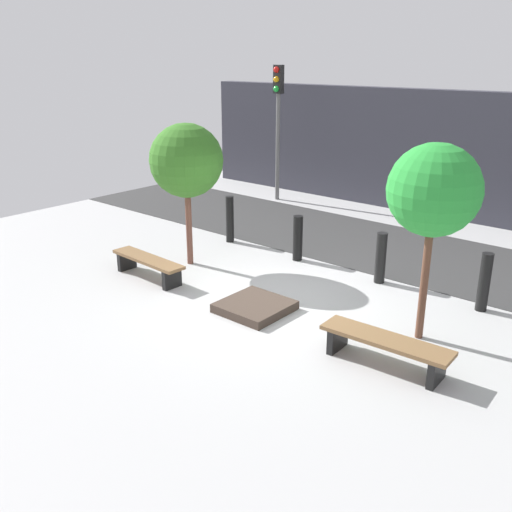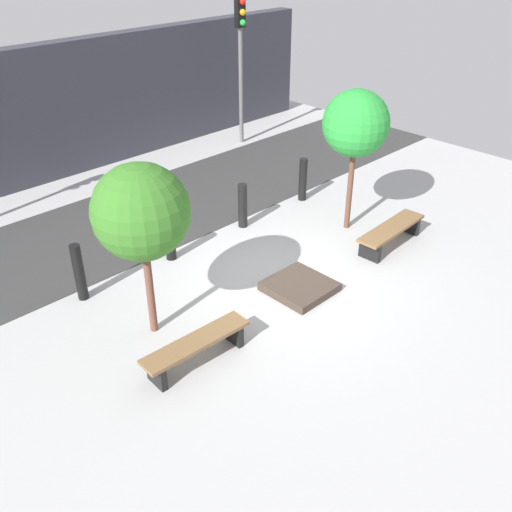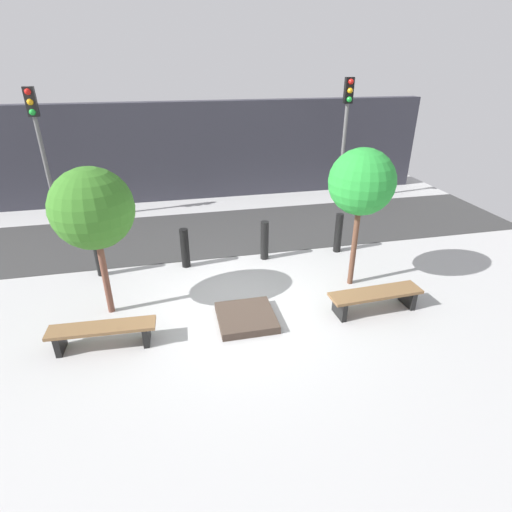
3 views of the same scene
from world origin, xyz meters
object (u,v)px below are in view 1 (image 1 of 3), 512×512
object	(u,v)px
bench_right	(385,345)
bollard_far_left	(230,219)
bench_left	(148,263)
tree_behind_left_bench	(186,161)
tree_behind_right_bench	(434,191)
bollard_left	(298,238)
traffic_light_west	(278,109)
bollard_center	(381,258)
planter_bed	(255,307)
bollard_right	(484,282)

from	to	relation	value
bench_right	bollard_far_left	xyz separation A→B (m)	(-5.49, 2.74, 0.23)
bench_left	tree_behind_left_bench	bearing A→B (deg)	92.61
tree_behind_right_bench	bollard_left	world-z (taller)	tree_behind_right_bench
tree_behind_right_bench	traffic_light_west	bearing A→B (deg)	142.37
tree_behind_right_bench	bollard_center	distance (m)	2.91
bollard_left	bench_right	bearing A→B (deg)	-37.72
tree_behind_left_bench	tree_behind_right_bench	world-z (taller)	tree_behind_right_bench
bollard_center	traffic_light_west	xyz separation A→B (m)	(-5.65, 3.95, 2.17)
bench_right	tree_behind_right_bench	xyz separation A→B (m)	(0.00, 1.11, 2.00)
bench_right	bollard_center	distance (m)	3.17
bench_left	planter_bed	distance (m)	2.58
bench_left	tree_behind_left_bench	world-z (taller)	tree_behind_left_bench
traffic_light_west	planter_bed	bearing A→B (deg)	-54.25
bench_right	planter_bed	bearing A→B (deg)	172.92
bench_right	bollard_right	distance (m)	2.77
bench_left	traffic_light_west	bearing A→B (deg)	110.12
planter_bed	bollard_left	size ratio (longest dim) A/B	1.13
bench_left	traffic_light_west	distance (m)	7.40
tree_behind_left_bench	bollard_center	xyz separation A→B (m)	(3.54, 1.62, -1.66)
tree_behind_left_bench	traffic_light_west	size ratio (longest dim) A/B	0.75
bench_right	bollard_right	size ratio (longest dim) A/B	1.83
planter_bed	traffic_light_west	distance (m)	8.41
planter_bed	bollard_left	world-z (taller)	bollard_left
tree_behind_right_bench	bollard_far_left	size ratio (longest dim) A/B	2.78
bench_left	bollard_center	world-z (taller)	bollard_center
bench_left	bollard_far_left	bearing A→B (deg)	100.27
bench_right	bollard_far_left	world-z (taller)	bollard_far_left
bench_left	tree_behind_right_bench	size ratio (longest dim) A/B	0.61
bollard_center	tree_behind_right_bench	bearing A→B (deg)	-45.68
bollard_left	bollard_right	xyz separation A→B (m)	(3.91, 0.00, 0.03)
planter_bed	tree_behind_left_bench	xyz separation A→B (m)	(-2.56, 0.91, 2.08)
planter_bed	bench_right	bearing A→B (deg)	-4.46
bollard_right	traffic_light_west	xyz separation A→B (m)	(-7.60, 3.95, 2.15)
bollard_center	bollard_left	bearing A→B (deg)	180.00
bench_left	planter_bed	bearing A→B (deg)	7.08
tree_behind_right_bench	bollard_far_left	distance (m)	6.00
bench_right	tree_behind_left_bench	world-z (taller)	tree_behind_left_bench
bollard_far_left	traffic_light_west	size ratio (longest dim) A/B	0.28
bollard_far_left	bollard_center	world-z (taller)	bollard_far_left
planter_bed	tree_behind_left_bench	bearing A→B (deg)	160.38
tree_behind_right_bench	bollard_far_left	world-z (taller)	tree_behind_right_bench
planter_bed	bollard_right	bearing A→B (deg)	40.89
planter_bed	bollard_right	distance (m)	3.90
bollard_far_left	bollard_right	xyz separation A→B (m)	(5.86, 0.00, -0.03)
bench_left	bollard_far_left	size ratio (longest dim) A/B	1.68
traffic_light_west	tree_behind_left_bench	bearing A→B (deg)	-69.28
bollard_left	bollard_center	xyz separation A→B (m)	(1.95, 0.00, 0.01)
bollard_far_left	traffic_light_west	distance (m)	4.81
bollard_left	bollard_center	bearing A→B (deg)	0.00
bollard_far_left	bollard_center	xyz separation A→B (m)	(3.91, 0.00, -0.04)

